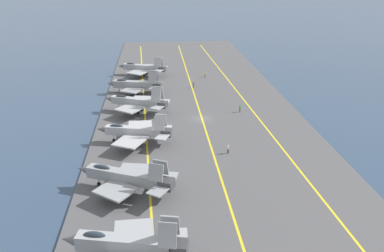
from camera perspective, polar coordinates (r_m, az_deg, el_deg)
ground_plane at (r=93.63m, az=1.39°, el=0.85°), size 2000.00×2000.00×0.00m
carrier_deck at (r=93.56m, az=1.39°, el=0.97°), size 195.69×47.12×0.40m
deck_stripe_foul_line at (r=95.77m, az=9.12°, el=1.32°), size 176.00×7.27×0.01m
deck_stripe_centerline at (r=93.49m, az=1.39°, el=1.08°), size 176.12×0.36×0.01m
deck_stripe_edge_line at (r=92.96m, az=-6.57°, el=0.81°), size 176.01×6.98×0.01m
parked_jet_nearest at (r=50.15m, az=-9.27°, el=-16.03°), size 12.04×15.32×6.66m
parked_jet_second at (r=64.33m, az=-9.34°, el=-7.04°), size 12.27×16.54×5.99m
parked_jet_third at (r=80.69m, az=-7.95°, el=-0.72°), size 14.08×15.23×6.14m
parked_jet_fourth at (r=97.25m, az=-7.77°, el=3.40°), size 13.07×16.14×6.78m
parked_jet_fifth at (r=112.40m, az=-8.02°, el=5.78°), size 11.84×15.48×6.34m
parked_jet_sixth at (r=130.10m, az=-6.97°, el=8.13°), size 13.71×16.11×6.01m
crew_green_vest at (r=97.92m, az=6.76°, el=2.52°), size 0.45×0.40×1.76m
crew_yellow_vest at (r=127.25m, az=1.83°, el=7.26°), size 0.43×0.35×1.78m
crew_brown_vest at (r=116.60m, az=0.21°, el=5.87°), size 0.29×0.40×1.75m
crew_white_vest at (r=76.52m, az=5.09°, el=-3.18°), size 0.39×0.28×1.72m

